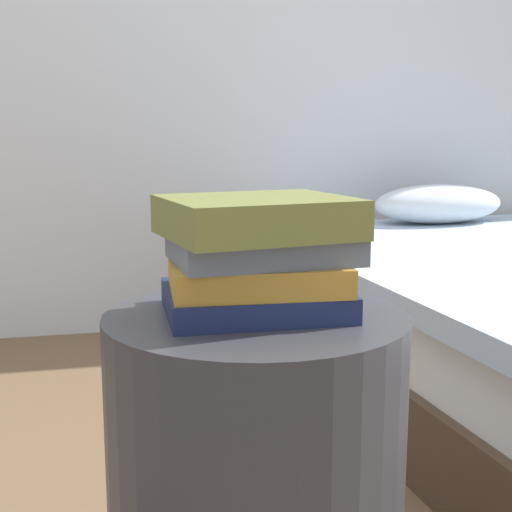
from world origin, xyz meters
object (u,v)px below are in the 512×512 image
book_slate (263,249)px  book_olive (256,217)px  book_ochre (258,276)px  side_table (256,497)px  book_navy (255,300)px

book_slate → book_olive: bearing=-164.6°
book_ochre → book_olive: size_ratio=0.97×
side_table → book_olive: 0.43m
book_ochre → book_slate: size_ratio=0.97×
book_navy → book_slate: book_slate is taller
side_table → book_navy: size_ratio=2.25×
book_slate → book_olive: (-0.01, -0.00, 0.05)m
book_slate → book_olive: size_ratio=1.00×
book_navy → book_slate: 0.08m
side_table → book_ochre: 0.34m
book_navy → book_olive: bearing=-95.5°
book_ochre → book_slate: 0.04m
book_olive → book_slate: bearing=9.4°
book_slate → book_olive: book_olive is taller
side_table → book_ochre: bearing=-77.1°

